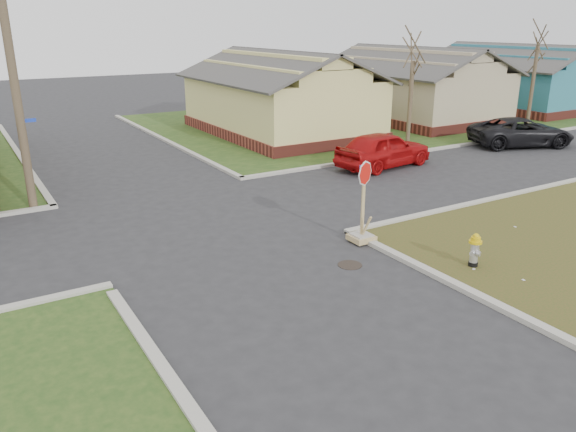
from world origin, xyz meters
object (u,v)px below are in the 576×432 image
stop_sign (362,224)px  red_sedan (383,149)px  utility_pole (12,68)px  fire_hydrant (475,248)px  dark_pickup (521,132)px

stop_sign → red_sedan: 9.23m
utility_pole → fire_hydrant: (9.04, -11.17, -4.12)m
stop_sign → red_sedan: bearing=46.2°
utility_pole → dark_pickup: utility_pole is taller
utility_pole → stop_sign: 12.00m
fire_hydrant → dark_pickup: (14.05, 9.36, 0.18)m
stop_sign → red_sedan: size_ratio=0.51×
utility_pole → red_sedan: (14.08, -1.61, -3.86)m
utility_pole → fire_hydrant: size_ratio=10.05×
red_sedan → stop_sign: bearing=129.1°
fire_hydrant → red_sedan: bearing=42.7°
fire_hydrant → utility_pole: bearing=109.6°
stop_sign → red_sedan: (6.40, 6.64, 0.24)m
utility_pole → red_sedan: utility_pole is taller
utility_pole → red_sedan: 14.69m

